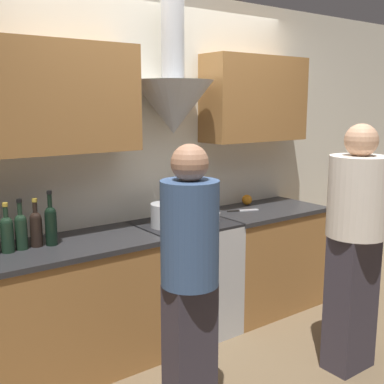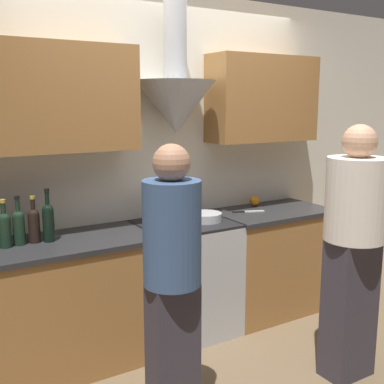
{
  "view_description": "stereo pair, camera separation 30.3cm",
  "coord_description": "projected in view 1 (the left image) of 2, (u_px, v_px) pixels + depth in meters",
  "views": [
    {
      "loc": [
        -2.03,
        -2.51,
        1.77
      ],
      "look_at": [
        0.0,
        0.25,
        1.13
      ],
      "focal_mm": 45.0,
      "sensor_mm": 36.0,
      "label": 1
    },
    {
      "loc": [
        -1.78,
        -2.68,
        1.77
      ],
      "look_at": [
        0.0,
        0.25,
        1.13
      ],
      "focal_mm": 45.0,
      "sensor_mm": 36.0,
      "label": 2
    }
  ],
  "objects": [
    {
      "name": "wine_bottle_7",
      "position": [
        21.0,
        229.0,
        2.94
      ],
      "size": [
        0.07,
        0.07,
        0.32
      ],
      "color": "black",
      "rests_on": "counter_left"
    },
    {
      "name": "stove_range",
      "position": [
        184.0,
        278.0,
        3.69
      ],
      "size": [
        0.71,
        0.6,
        0.88
      ],
      "color": "#B7BABC",
      "rests_on": "ground_plane"
    },
    {
      "name": "wine_bottle_9",
      "position": [
        51.0,
        223.0,
        3.02
      ],
      "size": [
        0.07,
        0.07,
        0.35
      ],
      "color": "black",
      "rests_on": "counter_left"
    },
    {
      "name": "orange_fruit",
      "position": [
        247.0,
        200.0,
        4.24
      ],
      "size": [
        0.09,
        0.09,
        0.09
      ],
      "color": "orange",
      "rests_on": "counter_right"
    },
    {
      "name": "chefs_knife",
      "position": [
        243.0,
        210.0,
        4.01
      ],
      "size": [
        0.26,
        0.12,
        0.01
      ],
      "rotation": [
        0.0,
        0.0,
        -0.36
      ],
      "color": "silver",
      "rests_on": "counter_right"
    },
    {
      "name": "person_foreground_right",
      "position": [
        355.0,
        239.0,
        3.11
      ],
      "size": [
        0.38,
        0.38,
        1.64
      ],
      "color": "#38333D",
      "rests_on": "ground_plane"
    },
    {
      "name": "person_foreground_left",
      "position": [
        190.0,
        277.0,
        2.51
      ],
      "size": [
        0.3,
        0.3,
        1.57
      ],
      "color": "#38333D",
      "rests_on": "ground_plane"
    },
    {
      "name": "wine_bottle_6",
      "position": [
        7.0,
        232.0,
        2.88
      ],
      "size": [
        0.08,
        0.08,
        0.3
      ],
      "color": "black",
      "rests_on": "counter_left"
    },
    {
      "name": "stock_pot",
      "position": [
        168.0,
        215.0,
        3.49
      ],
      "size": [
        0.25,
        0.25,
        0.17
      ],
      "color": "#B7BABC",
      "rests_on": "stove_range"
    },
    {
      "name": "counter_left",
      "position": [
        36.0,
        317.0,
        3.02
      ],
      "size": [
        1.61,
        0.62,
        0.88
      ],
      "color": "#9E6B38",
      "rests_on": "ground_plane"
    },
    {
      "name": "wine_bottle_8",
      "position": [
        36.0,
        227.0,
        3.0
      ],
      "size": [
        0.08,
        0.08,
        0.31
      ],
      "color": "black",
      "rests_on": "counter_left"
    },
    {
      "name": "ground_plane",
      "position": [
        213.0,
        350.0,
        3.49
      ],
      "size": [
        12.0,
        12.0,
        0.0
      ],
      "primitive_type": "plane",
      "color": "brown"
    },
    {
      "name": "wall_back",
      "position": [
        152.0,
        142.0,
        3.65
      ],
      "size": [
        8.4,
        0.6,
        2.6
      ],
      "color": "silver",
      "rests_on": "ground_plane"
    },
    {
      "name": "mixing_bowl",
      "position": [
        204.0,
        217.0,
        3.67
      ],
      "size": [
        0.25,
        0.25,
        0.06
      ],
      "color": "#B7BABC",
      "rests_on": "stove_range"
    },
    {
      "name": "counter_right",
      "position": [
        263.0,
        258.0,
        4.18
      ],
      "size": [
        1.0,
        0.62,
        0.88
      ],
      "color": "#9E6B38",
      "rests_on": "ground_plane"
    }
  ]
}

